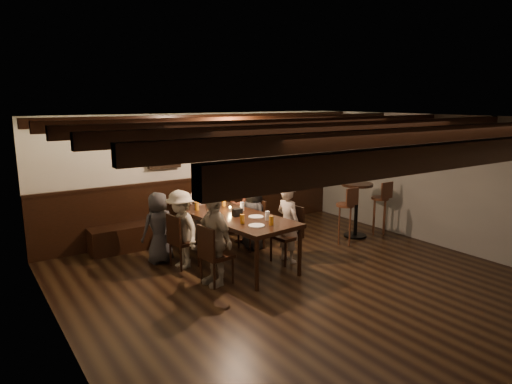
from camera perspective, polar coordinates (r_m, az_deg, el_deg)
room at (r=7.97m, az=-4.57°, el=-0.01°), size 7.00×7.00×7.00m
dining_table at (r=7.38m, az=-2.57°, el=-3.45°), size 1.23×2.30×0.82m
chair_left_near at (r=7.49m, az=-9.06°, el=-7.27°), size 0.44×0.44×0.88m
chair_left_far at (r=6.77m, az=-5.04°, el=-9.17°), size 0.45×0.45×0.89m
chair_right_near at (r=8.28m, az=-0.52°, el=-5.27°), size 0.44×0.44×0.88m
chair_right_far at (r=7.64m, az=3.85°, el=-6.62°), size 0.47×0.47×0.93m
person_bench_left at (r=7.68m, az=-12.05°, el=-4.36°), size 0.62×0.44×1.19m
person_bench_centre at (r=8.22m, az=-7.07°, el=-2.41°), size 0.54×0.39×1.39m
person_bench_right at (r=8.62m, az=-1.51°, el=-1.64°), size 0.74×0.60×1.40m
person_left_near at (r=7.36m, az=-9.36°, el=-4.63°), size 0.56×0.86×1.26m
person_left_far at (r=6.62m, az=-5.32°, el=-5.96°), size 0.42×0.83×1.35m
person_right_near at (r=8.21m, az=-0.35°, el=-3.08°), size 0.44×0.62×1.18m
person_right_far at (r=7.55m, az=4.05°, el=-3.96°), size 0.36×0.51×1.30m
pint_a at (r=7.74m, az=-7.40°, el=-1.77°), size 0.07×0.07×0.14m
pint_b at (r=7.99m, az=-4.03°, el=-1.28°), size 0.07×0.07×0.14m
pint_c at (r=7.25m, az=-4.95°, el=-2.63°), size 0.07×0.07×0.14m
pint_d at (r=7.68m, az=-1.73°, el=-1.79°), size 0.07×0.07×0.14m
pint_e at (r=6.87m, az=-1.73°, el=-3.39°), size 0.07×0.07×0.14m
pint_f at (r=7.06m, az=1.45°, el=-2.98°), size 0.07×0.07×0.14m
pint_g at (r=6.78m, az=1.91°, el=-3.59°), size 0.07×0.07×0.14m
plate_near at (r=6.74m, az=0.07°, el=-4.22°), size 0.24×0.24×0.01m
plate_far at (r=7.24m, az=0.01°, el=-3.11°), size 0.24×0.24×0.01m
condiment_caddy at (r=7.31m, az=-2.34°, el=-2.56°), size 0.15×0.10×0.12m
candle at (r=7.66m, az=-3.25°, el=-2.19°), size 0.05×0.05×0.05m
high_top_table at (r=9.08m, az=12.46°, el=-1.21°), size 0.60×0.60×1.07m
bar_stool_left at (r=8.67m, az=11.06°, el=-3.80°), size 0.34×0.35×1.09m
bar_stool_right at (r=9.41m, az=15.18°, el=-2.78°), size 0.34×0.35×1.09m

